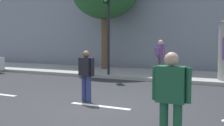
# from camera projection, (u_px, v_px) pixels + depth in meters

# --- Properties ---
(ground_plane) EXTENTS (80.00, 80.00, 0.00)m
(ground_plane) POSITION_uv_depth(u_px,v_px,m) (100.00, 106.00, 7.50)
(ground_plane) COLOR #2B2B2D
(sidewalk_curb) EXTENTS (36.00, 4.00, 0.15)m
(sidewalk_curb) POSITION_uv_depth(u_px,v_px,m) (167.00, 75.00, 13.76)
(sidewalk_curb) COLOR #9E9B93
(sidewalk_curb) RESTS_ON ground_plane
(lane_markings) EXTENTS (25.80, 0.16, 0.01)m
(lane_markings) POSITION_uv_depth(u_px,v_px,m) (100.00, 106.00, 7.50)
(lane_markings) COLOR silver
(lane_markings) RESTS_ON ground_plane
(building_backdrop) EXTENTS (36.00, 5.00, 8.79)m
(building_backdrop) POSITION_uv_depth(u_px,v_px,m) (188.00, 1.00, 17.90)
(building_backdrop) COLOR gray
(building_backdrop) RESTS_ON ground_plane
(traffic_light) EXTENTS (0.24, 0.45, 4.14)m
(traffic_light) POSITION_uv_depth(u_px,v_px,m) (107.00, 16.00, 13.02)
(traffic_light) COLOR black
(traffic_light) RESTS_ON sidewalk_curb
(pedestrian_in_light_jacket) EXTENTS (0.60, 0.39, 1.50)m
(pedestrian_in_light_jacket) POSITION_uv_depth(u_px,v_px,m) (86.00, 72.00, 8.03)
(pedestrian_in_light_jacket) COLOR navy
(pedestrian_in_light_jacket) RESTS_ON ground_plane
(pedestrian_tallest) EXTENTS (0.62, 0.26, 1.60)m
(pedestrian_tallest) POSITION_uv_depth(u_px,v_px,m) (171.00, 94.00, 4.31)
(pedestrian_tallest) COLOR #1E5938
(pedestrian_tallest) RESTS_ON ground_plane
(pedestrian_in_red_top) EXTENTS (0.53, 0.53, 1.68)m
(pedestrian_in_red_top) POSITION_uv_depth(u_px,v_px,m) (160.00, 54.00, 13.27)
(pedestrian_in_red_top) COLOR #4C4C51
(pedestrian_in_red_top) RESTS_ON sidewalk_curb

